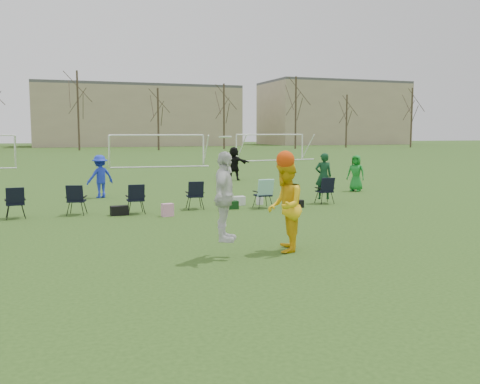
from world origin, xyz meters
name	(u,v)px	position (x,y,z in m)	size (l,w,h in m)	color
ground	(260,268)	(0.00, 0.00, 0.00)	(260.00, 260.00, 0.00)	#294916
fielder_blue	(100,176)	(-1.94, 12.58, 0.86)	(1.11, 0.64, 1.72)	#1A2FC5
fielder_green_far	(356,173)	(9.03, 11.30, 0.81)	(0.79, 0.51, 1.61)	#157B25
fielder_black	(234,164)	(5.63, 18.24, 0.92)	(1.70, 0.54, 1.84)	black
center_contest	(263,202)	(0.51, 1.15, 1.14)	(2.44, 1.35, 2.55)	silver
sideline_setup	(204,194)	(1.10, 8.05, 0.54)	(11.25, 1.98, 1.86)	#0F391E
goal_mid	(157,141)	(4.00, 32.00, 1.92)	(7.40, 0.63, 2.46)	white
goal_right	(270,140)	(16.00, 38.00, 1.92)	(7.35, 1.14, 2.46)	white
tree_line	(81,115)	(0.24, 69.85, 5.09)	(110.28, 3.28, 11.40)	#382B21
building_row	(109,115)	(6.73, 96.00, 5.99)	(126.00, 16.00, 13.00)	tan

